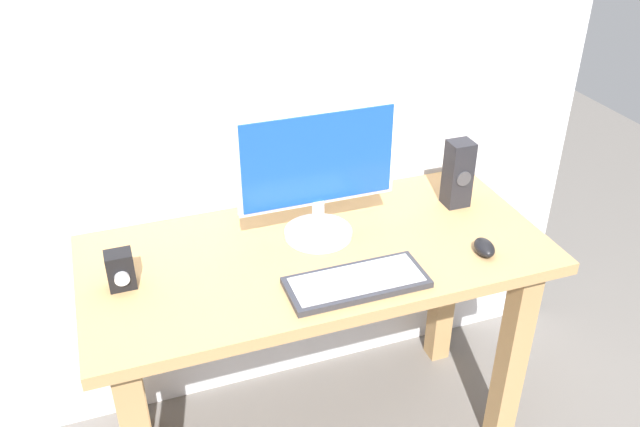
% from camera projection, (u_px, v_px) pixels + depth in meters
% --- Properties ---
extents(desk, '(1.35, 0.63, 0.78)m').
position_uv_depth(desk, '(317.00, 290.00, 2.03)').
color(desk, tan).
rests_on(desk, ground_plane).
extents(monitor, '(0.47, 0.20, 0.40)m').
position_uv_depth(monitor, '(317.00, 170.00, 1.91)').
color(monitor, silver).
rests_on(monitor, desk).
extents(keyboard_primary, '(0.38, 0.16, 0.02)m').
position_uv_depth(keyboard_primary, '(357.00, 282.00, 1.80)').
color(keyboard_primary, '#333338').
rests_on(keyboard_primary, desk).
extents(mouse, '(0.07, 0.09, 0.04)m').
position_uv_depth(mouse, '(484.00, 247.00, 1.92)').
color(mouse, black).
rests_on(mouse, desk).
extents(speaker_right, '(0.08, 0.07, 0.22)m').
position_uv_depth(speaker_right, '(458.00, 174.00, 2.12)').
color(speaker_right, '#232328').
rests_on(speaker_right, desk).
extents(audio_controller, '(0.07, 0.07, 0.11)m').
position_uv_depth(audio_controller, '(121.00, 270.00, 1.77)').
color(audio_controller, black).
rests_on(audio_controller, desk).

